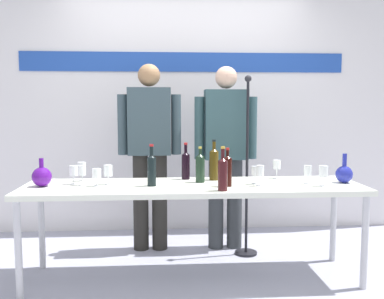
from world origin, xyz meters
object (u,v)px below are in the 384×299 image
at_px(wine_bottle_0, 152,169).
at_px(wine_glass_right_2, 308,171).
at_px(wine_glass_left_0, 82,168).
at_px(wine_glass_right_4, 324,172).
at_px(display_table, 193,191).
at_px(decanter_blue_right, 344,174).
at_px(wine_bottle_4, 227,170).
at_px(wine_glass_left_3, 82,171).
at_px(presenter_right, 226,146).
at_px(wine_bottle_5, 214,163).
at_px(microphone_stand, 247,195).
at_px(wine_glass_left_1, 74,171).
at_px(wine_bottle_3, 186,164).
at_px(wine_glass_right_0, 260,171).
at_px(wine_bottle_1, 223,173).
at_px(wine_glass_right_3, 255,171).
at_px(wine_glass_left_2, 97,174).
at_px(wine_bottle_2, 200,167).
at_px(presenter_left, 150,146).
at_px(wine_glass_right_1, 277,165).
at_px(decanter_blue_left, 42,176).
at_px(wine_glass_left_4, 108,171).

bearing_deg(wine_bottle_0, wine_glass_right_2, 0.33).
distance_m(wine_glass_left_0, wine_glass_right_4, 1.88).
relative_size(display_table, decanter_blue_right, 11.15).
relative_size(decanter_blue_right, wine_glass_right_2, 1.61).
relative_size(wine_bottle_4, wine_glass_left_3, 1.93).
bearing_deg(wine_bottle_4, presenter_right, 82.67).
relative_size(wine_bottle_5, microphone_stand, 0.21).
relative_size(wine_glass_left_1, wine_glass_right_4, 0.94).
xyz_separation_m(wine_bottle_3, wine_glass_right_2, (0.92, -0.28, -0.03)).
bearing_deg(wine_glass_right_2, wine_glass_right_0, -171.13).
relative_size(wine_bottle_1, wine_bottle_3, 1.05).
xyz_separation_m(wine_glass_right_3, wine_glass_right_4, (0.49, -0.13, 0.01)).
relative_size(wine_bottle_1, wine_glass_left_2, 2.37).
height_order(wine_bottle_0, wine_glass_right_3, wine_bottle_0).
height_order(decanter_blue_right, wine_bottle_3, wine_bottle_3).
height_order(wine_bottle_2, wine_glass_left_2, wine_bottle_2).
height_order(wine_bottle_0, wine_bottle_5, wine_bottle_5).
bearing_deg(presenter_left, wine_bottle_4, -52.93).
bearing_deg(wine_glass_left_2, microphone_stand, 22.66).
height_order(wine_glass_left_0, wine_glass_right_1, wine_glass_right_1).
height_order(decanter_blue_right, presenter_left, presenter_left).
xyz_separation_m(wine_glass_left_2, microphone_stand, (1.24, 0.52, -0.29)).
xyz_separation_m(wine_bottle_4, wine_glass_right_0, (0.25, 0.00, -0.01)).
bearing_deg(wine_bottle_0, wine_bottle_1, -23.38).
bearing_deg(decanter_blue_left, decanter_blue_right, 0.00).
relative_size(presenter_right, wine_glass_left_1, 11.74).
distance_m(wine_bottle_0, wine_glass_left_4, 0.35).
distance_m(wine_glass_left_2, microphone_stand, 1.37).
bearing_deg(wine_bottle_1, presenter_left, 119.47).
bearing_deg(presenter_left, wine_bottle_0, -87.28).
bearing_deg(wine_bottle_2, presenter_right, 64.52).
relative_size(display_table, wine_glass_left_0, 16.94).
xyz_separation_m(wine_glass_left_0, wine_glass_left_1, (-0.04, -0.14, -0.00)).
distance_m(decanter_blue_right, wine_glass_left_2, 1.91).
height_order(display_table, wine_glass_left_0, wine_glass_left_0).
distance_m(decanter_blue_right, wine_bottle_3, 1.25).
distance_m(presenter_left, wine_bottle_3, 0.56).
distance_m(wine_bottle_2, wine_glass_right_2, 0.83).
xyz_separation_m(decanter_blue_right, wine_bottle_2, (-1.12, 0.10, 0.05)).
height_order(presenter_right, wine_glass_left_2, presenter_right).
bearing_deg(decanter_blue_left, wine_glass_left_3, 6.33).
xyz_separation_m(wine_bottle_1, wine_glass_left_3, (-1.03, 0.28, -0.02)).
relative_size(wine_glass_right_0, wine_glass_right_1, 1.01).
relative_size(presenter_left, wine_bottle_0, 5.43).
distance_m(decanter_blue_left, wine_glass_left_4, 0.49).
xyz_separation_m(wine_bottle_2, wine_bottle_3, (-0.10, 0.15, 0.00)).
bearing_deg(wine_glass_right_4, wine_glass_left_3, 174.97).
height_order(wine_glass_left_1, microphone_stand, microphone_stand).
relative_size(wine_glass_left_1, wine_glass_left_4, 0.96).
height_order(display_table, wine_bottle_1, wine_bottle_1).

